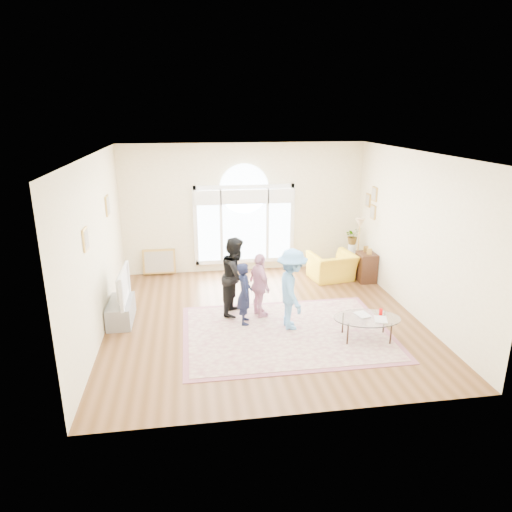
{
  "coord_description": "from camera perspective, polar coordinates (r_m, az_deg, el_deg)",
  "views": [
    {
      "loc": [
        -1.35,
        -8.09,
        3.91
      ],
      "look_at": [
        -0.1,
        0.3,
        1.21
      ],
      "focal_mm": 32.0,
      "sensor_mm": 36.0,
      "label": 1
    }
  ],
  "objects": [
    {
      "name": "rug_border",
      "position": [
        8.56,
        3.88,
        -9.54
      ],
      "size": [
        3.8,
        2.8,
        0.01
      ],
      "primitive_type": "cube",
      "color": "#945566",
      "rests_on": "ground"
    },
    {
      "name": "ground",
      "position": [
        9.08,
        0.93,
        -7.86
      ],
      "size": [
        6.0,
        6.0,
        0.0
      ],
      "primitive_type": "plane",
      "color": "#533316",
      "rests_on": "ground"
    },
    {
      "name": "tv_console",
      "position": [
        9.27,
        -16.52,
        -6.66
      ],
      "size": [
        0.45,
        1.0,
        0.42
      ],
      "primitive_type": "cube",
      "color": "gray",
      "rests_on": "ground"
    },
    {
      "name": "plant_pedestal",
      "position": [
        11.91,
        11.83,
        -0.13
      ],
      "size": [
        0.2,
        0.2,
        0.7
      ],
      "primitive_type": "cylinder",
      "color": "white",
      "rests_on": "ground"
    },
    {
      "name": "coffee_table",
      "position": [
        8.39,
        13.71,
        -7.61
      ],
      "size": [
        1.28,
        0.91,
        0.54
      ],
      "rotation": [
        0.0,
        0.0,
        -0.13
      ],
      "color": "silver",
      "rests_on": "ground"
    },
    {
      "name": "child_pink",
      "position": [
        8.93,
        0.46,
        -3.69
      ],
      "size": [
        0.53,
        0.81,
        1.28
      ],
      "primitive_type": "imported",
      "rotation": [
        0.0,
        0.0,
        1.88
      ],
      "color": "pink",
      "rests_on": "area_rug"
    },
    {
      "name": "child_navy",
      "position": [
        8.65,
        -1.43,
        -4.69
      ],
      "size": [
        0.32,
        0.46,
        1.21
      ],
      "primitive_type": "imported",
      "rotation": [
        0.0,
        0.0,
        1.49
      ],
      "color": "#141933",
      "rests_on": "area_rug"
    },
    {
      "name": "armchair",
      "position": [
        11.17,
        9.46,
        -1.3
      ],
      "size": [
        1.15,
        1.04,
        0.66
      ],
      "primitive_type": "imported",
      "rotation": [
        0.0,
        0.0,
        3.31
      ],
      "color": "yellow",
      "rests_on": "ground"
    },
    {
      "name": "potted_plant",
      "position": [
        11.76,
        12.0,
        2.48
      ],
      "size": [
        0.45,
        0.41,
        0.43
      ],
      "primitive_type": "imported",
      "rotation": [
        0.0,
        0.0,
        0.24
      ],
      "color": "#33722D",
      "rests_on": "plant_pedestal"
    },
    {
      "name": "television",
      "position": [
        9.07,
        -16.76,
        -3.6
      ],
      "size": [
        0.17,
        1.11,
        0.64
      ],
      "color": "black",
      "rests_on": "tv_console"
    },
    {
      "name": "room_shell",
      "position": [
        11.25,
        -1.34,
        5.62
      ],
      "size": [
        6.0,
        6.0,
        6.0
      ],
      "color": "#F4EBC1",
      "rests_on": "ground"
    },
    {
      "name": "leaning_picture",
      "position": [
        11.69,
        -11.9,
        -2.3
      ],
      "size": [
        0.8,
        0.14,
        0.62
      ],
      "primitive_type": "cube",
      "rotation": [
        -0.14,
        0.0,
        0.0
      ],
      "color": "tan",
      "rests_on": "ground"
    },
    {
      "name": "side_cabinet",
      "position": [
        11.23,
        13.61,
        -1.36
      ],
      "size": [
        0.4,
        0.5,
        0.7
      ],
      "primitive_type": "cube",
      "color": "black",
      "rests_on": "ground"
    },
    {
      "name": "area_rug",
      "position": [
        8.56,
        3.88,
        -9.51
      ],
      "size": [
        3.6,
        2.6,
        0.02
      ],
      "primitive_type": "cube",
      "color": "#C1AD92",
      "rests_on": "ground"
    },
    {
      "name": "child_black",
      "position": [
        9.03,
        -2.5,
        -2.5
      ],
      "size": [
        0.83,
        0.93,
        1.57
      ],
      "primitive_type": "imported",
      "rotation": [
        0.0,
        0.0,
        1.19
      ],
      "color": "black",
      "rests_on": "area_rug"
    },
    {
      "name": "floor_lamp",
      "position": [
        11.11,
        12.82,
        3.52
      ],
      "size": [
        0.28,
        0.28,
        1.51
      ],
      "color": "black",
      "rests_on": "ground"
    },
    {
      "name": "child_blue",
      "position": [
        8.44,
        4.5,
        -4.16
      ],
      "size": [
        0.57,
        0.99,
        1.53
      ],
      "primitive_type": "imported",
      "rotation": [
        0.0,
        0.0,
        1.57
      ],
      "color": "#5B98D9",
      "rests_on": "area_rug"
    }
  ]
}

